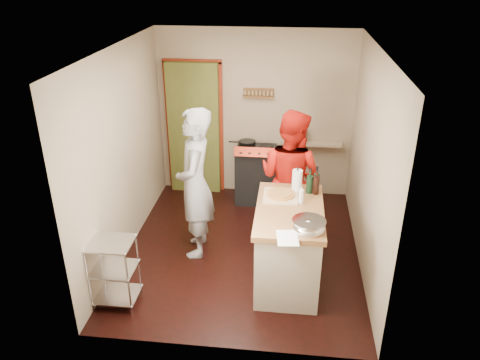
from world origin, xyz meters
name	(u,v)px	position (x,y,z in m)	size (l,w,h in m)	color
floor	(243,249)	(0.00, 0.00, 0.00)	(3.50, 3.50, 0.00)	black
back_wall	(215,123)	(-0.64, 1.78, 1.13)	(3.00, 0.44, 2.60)	gray
left_wall	(123,153)	(-1.50, 0.00, 1.30)	(0.04, 3.50, 2.60)	gray
right_wall	(370,164)	(1.50, 0.00, 1.30)	(0.04, 3.50, 2.60)	gray
ceiling	(243,48)	(0.00, 0.00, 2.61)	(3.00, 3.50, 0.02)	white
stove	(256,174)	(0.05, 1.42, 0.45)	(0.60, 0.63, 1.00)	black
wire_shelving	(114,269)	(-1.28, -1.20, 0.44)	(0.48, 0.40, 0.80)	silver
island	(288,243)	(0.59, -0.57, 0.51)	(0.76, 1.41, 1.27)	beige
person_stripe	(195,184)	(-0.59, -0.08, 0.97)	(0.70, 0.46, 1.93)	silver
person_red	(290,178)	(0.58, 0.35, 0.91)	(0.89, 0.69, 1.82)	#B9150C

